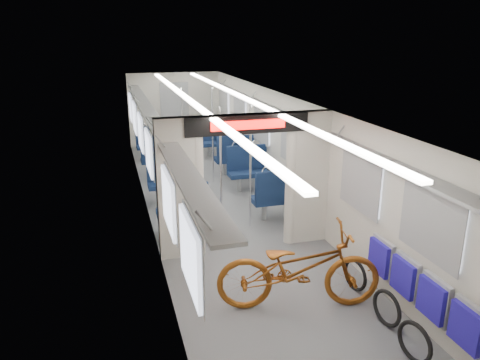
{
  "coord_description": "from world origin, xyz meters",
  "views": [
    {
      "loc": [
        -2.1,
        -8.99,
        3.54
      ],
      "look_at": [
        0.05,
        -1.49,
        1.05
      ],
      "focal_mm": 35.0,
      "sensor_mm": 36.0,
      "label": 1
    }
  ],
  "objects_px": {
    "bicycle": "(299,268)",
    "bike_hoop_a": "(414,344)",
    "stanchion_near_right": "(250,168)",
    "stanchion_far_left": "(183,137)",
    "bike_hoop_b": "(387,310)",
    "stanchion_near_left": "(221,171)",
    "stanchion_far_right": "(213,136)",
    "seat_bay_far_left": "(155,148)",
    "seat_bay_near_right": "(261,178)",
    "seat_bay_far_right": "(225,144)",
    "flip_bench": "(419,288)",
    "bike_hoop_c": "(355,276)",
    "seat_bay_near_left": "(175,190)"
  },
  "relations": [
    {
      "from": "stanchion_far_right",
      "to": "stanchion_near_left",
      "type": "bearing_deg",
      "value": -99.87
    },
    {
      "from": "seat_bay_far_left",
      "to": "bike_hoop_b",
      "type": "bearing_deg",
      "value": -76.08
    },
    {
      "from": "seat_bay_near_left",
      "to": "bicycle",
      "type": "bearing_deg",
      "value": -73.35
    },
    {
      "from": "bike_hoop_c",
      "to": "seat_bay_near_left",
      "type": "height_order",
      "value": "seat_bay_near_left"
    },
    {
      "from": "stanchion_far_right",
      "to": "seat_bay_near_left",
      "type": "bearing_deg",
      "value": -121.85
    },
    {
      "from": "seat_bay_near_left",
      "to": "seat_bay_far_right",
      "type": "height_order",
      "value": "seat_bay_far_right"
    },
    {
      "from": "seat_bay_near_right",
      "to": "seat_bay_far_left",
      "type": "relative_size",
      "value": 1.16
    },
    {
      "from": "bike_hoop_a",
      "to": "seat_bay_near_right",
      "type": "height_order",
      "value": "seat_bay_near_right"
    },
    {
      "from": "seat_bay_near_right",
      "to": "bike_hoop_a",
      "type": "bearing_deg",
      "value": -89.55
    },
    {
      "from": "stanchion_near_left",
      "to": "stanchion_far_right",
      "type": "distance_m",
      "value": 2.91
    },
    {
      "from": "flip_bench",
      "to": "stanchion_near_left",
      "type": "xyz_separation_m",
      "value": [
        -1.58,
        3.61,
        0.57
      ]
    },
    {
      "from": "seat_bay_far_left",
      "to": "stanchion_near_left",
      "type": "height_order",
      "value": "stanchion_near_left"
    },
    {
      "from": "seat_bay_far_right",
      "to": "flip_bench",
      "type": "bearing_deg",
      "value": -86.98
    },
    {
      "from": "seat_bay_near_left",
      "to": "stanchion_far_right",
      "type": "bearing_deg",
      "value": 58.15
    },
    {
      "from": "flip_bench",
      "to": "bike_hoop_b",
      "type": "bearing_deg",
      "value": 150.75
    },
    {
      "from": "seat_bay_far_left",
      "to": "flip_bench",
      "type": "bearing_deg",
      "value": -74.41
    },
    {
      "from": "bicycle",
      "to": "seat_bay_near_left",
      "type": "bearing_deg",
      "value": 29.19
    },
    {
      "from": "bike_hoop_c",
      "to": "seat_bay_near_left",
      "type": "xyz_separation_m",
      "value": [
        -2.04,
        3.49,
        0.33
      ]
    },
    {
      "from": "bicycle",
      "to": "bike_hoop_a",
      "type": "height_order",
      "value": "bicycle"
    },
    {
      "from": "bike_hoop_b",
      "to": "stanchion_near_left",
      "type": "distance_m",
      "value": 3.79
    },
    {
      "from": "seat_bay_near_right",
      "to": "flip_bench",
      "type": "bearing_deg",
      "value": -84.98
    },
    {
      "from": "flip_bench",
      "to": "seat_bay_near_left",
      "type": "height_order",
      "value": "seat_bay_near_left"
    },
    {
      "from": "bicycle",
      "to": "stanchion_near_left",
      "type": "distance_m",
      "value": 2.82
    },
    {
      "from": "seat_bay_far_left",
      "to": "stanchion_near_left",
      "type": "relative_size",
      "value": 0.84
    },
    {
      "from": "seat_bay_far_left",
      "to": "seat_bay_far_right",
      "type": "xyz_separation_m",
      "value": [
        1.87,
        -0.28,
        0.05
      ]
    },
    {
      "from": "seat_bay_near_left",
      "to": "stanchion_near_left",
      "type": "distance_m",
      "value": 1.31
    },
    {
      "from": "flip_bench",
      "to": "seat_bay_far_left",
      "type": "xyz_separation_m",
      "value": [
        -2.29,
        8.2,
        -0.06
      ]
    },
    {
      "from": "bike_hoop_b",
      "to": "seat_bay_far_left",
      "type": "distance_m",
      "value": 8.29
    },
    {
      "from": "seat_bay_far_right",
      "to": "stanchion_far_right",
      "type": "relative_size",
      "value": 1.0
    },
    {
      "from": "bike_hoop_b",
      "to": "seat_bay_far_left",
      "type": "relative_size",
      "value": 0.25
    },
    {
      "from": "bicycle",
      "to": "seat_bay_near_right",
      "type": "height_order",
      "value": "seat_bay_near_right"
    },
    {
      "from": "seat_bay_near_right",
      "to": "stanchion_near_right",
      "type": "bearing_deg",
      "value": -117.65
    },
    {
      "from": "bike_hoop_c",
      "to": "stanchion_far_right",
      "type": "bearing_deg",
      "value": 98.63
    },
    {
      "from": "seat_bay_near_right",
      "to": "seat_bay_near_left",
      "type": "bearing_deg",
      "value": -172.48
    },
    {
      "from": "bike_hoop_b",
      "to": "seat_bay_near_right",
      "type": "height_order",
      "value": "seat_bay_near_right"
    },
    {
      "from": "stanchion_near_right",
      "to": "bike_hoop_b",
      "type": "bearing_deg",
      "value": -78.31
    },
    {
      "from": "bike_hoop_a",
      "to": "stanchion_far_right",
      "type": "height_order",
      "value": "stanchion_far_right"
    },
    {
      "from": "stanchion_near_right",
      "to": "stanchion_far_left",
      "type": "relative_size",
      "value": 1.0
    },
    {
      "from": "bike_hoop_b",
      "to": "stanchion_near_left",
      "type": "xyz_separation_m",
      "value": [
        -1.28,
        3.44,
        0.93
      ]
    },
    {
      "from": "bike_hoop_b",
      "to": "seat_bay_near_left",
      "type": "relative_size",
      "value": 0.23
    },
    {
      "from": "bike_hoop_c",
      "to": "stanchion_near_left",
      "type": "height_order",
      "value": "stanchion_near_left"
    },
    {
      "from": "seat_bay_near_left",
      "to": "stanchion_far_left",
      "type": "relative_size",
      "value": 0.91
    },
    {
      "from": "bike_hoop_c",
      "to": "seat_bay_far_left",
      "type": "xyz_separation_m",
      "value": [
        -2.04,
        7.17,
        0.31
      ]
    },
    {
      "from": "bike_hoop_a",
      "to": "stanchion_near_left",
      "type": "relative_size",
      "value": 0.21
    },
    {
      "from": "bike_hoop_c",
      "to": "stanchion_far_right",
      "type": "distance_m",
      "value": 5.58
    },
    {
      "from": "bike_hoop_b",
      "to": "flip_bench",
      "type": "bearing_deg",
      "value": -29.25
    },
    {
      "from": "stanchion_near_right",
      "to": "bicycle",
      "type": "bearing_deg",
      "value": -93.77
    },
    {
      "from": "flip_bench",
      "to": "stanchion_near_right",
      "type": "relative_size",
      "value": 0.92
    },
    {
      "from": "flip_bench",
      "to": "bike_hoop_c",
      "type": "xyz_separation_m",
      "value": [
        -0.25,
        1.04,
        -0.37
      ]
    },
    {
      "from": "seat_bay_far_left",
      "to": "stanchion_far_left",
      "type": "relative_size",
      "value": 0.84
    }
  ]
}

